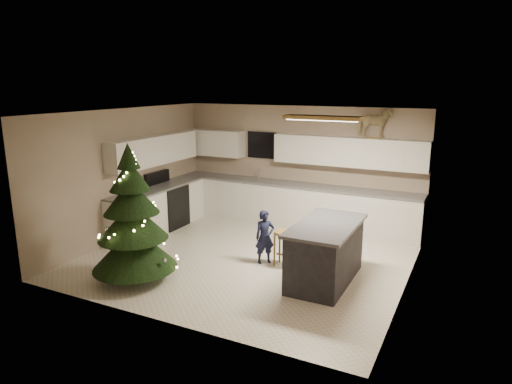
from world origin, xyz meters
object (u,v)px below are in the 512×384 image
Objects in this scene: island at (325,252)px; rocking_horse at (374,123)px; bar_stool at (283,240)px; christmas_tree at (133,225)px; toddler at (265,237)px.

rocking_horse reaches higher than island.
island reaches higher than bar_stool.
island is at bearing 24.94° from christmas_tree.
christmas_tree reaches higher than toddler.
toddler reaches higher than bar_stool.
bar_stool is 0.82× the size of rocking_horse.
bar_stool is 3.13m from rocking_horse.
rocking_horse is at bearing 19.44° from toddler.
christmas_tree is at bearing -178.15° from toddler.
christmas_tree is 2.33× the size of toddler.
rocking_horse is at bearing 68.21° from bar_stool.
island is 0.77× the size of christmas_tree.
bar_stool is 0.33m from toddler.
christmas_tree is 5.05m from rocking_horse.
toddler is (-1.18, 0.26, -0.01)m from island.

